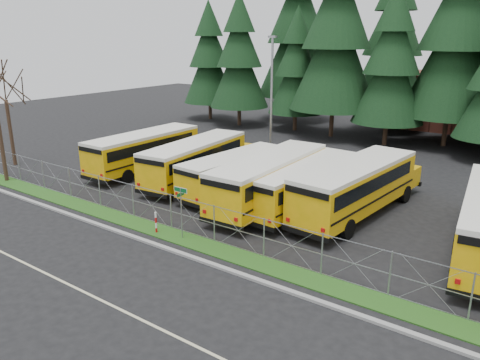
# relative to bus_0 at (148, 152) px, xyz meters

# --- Properties ---
(ground) EXTENTS (120.00, 120.00, 0.00)m
(ground) POSITION_rel_bus_0_xyz_m (13.53, -6.46, -1.51)
(ground) COLOR black
(ground) RESTS_ON ground
(curb) EXTENTS (50.00, 0.25, 0.12)m
(curb) POSITION_rel_bus_0_xyz_m (13.53, -9.56, -1.45)
(curb) COLOR gray
(curb) RESTS_ON ground
(grass_verge) EXTENTS (50.00, 1.40, 0.06)m
(grass_verge) POSITION_rel_bus_0_xyz_m (13.53, -8.16, -1.48)
(grass_verge) COLOR #204814
(grass_verge) RESTS_ON ground
(road_lane_line) EXTENTS (50.00, 0.12, 0.01)m
(road_lane_line) POSITION_rel_bus_0_xyz_m (13.53, -14.46, -1.50)
(road_lane_line) COLOR beige
(road_lane_line) RESTS_ON ground
(chainlink_fence) EXTENTS (44.00, 0.10, 2.00)m
(chainlink_fence) POSITION_rel_bus_0_xyz_m (13.53, -7.46, -0.51)
(chainlink_fence) COLOR #92949A
(chainlink_fence) RESTS_ON ground
(bus_0) EXTENTS (2.77, 11.53, 3.02)m
(bus_0) POSITION_rel_bus_0_xyz_m (0.00, 0.00, 0.00)
(bus_0) COLOR #D6A206
(bus_0) RESTS_ON ground
(bus_2) EXTENTS (3.76, 11.64, 3.00)m
(bus_2) POSITION_rel_bus_0_xyz_m (5.04, 0.13, -0.01)
(bus_2) COLOR #D6A206
(bus_2) RESTS_ON ground
(bus_3) EXTENTS (3.18, 10.32, 2.66)m
(bus_3) POSITION_rel_bus_0_xyz_m (8.78, -0.29, -0.18)
(bus_3) COLOR #D6A206
(bus_3) RESTS_ON ground
(bus_4) EXTENTS (3.18, 12.10, 3.15)m
(bus_4) POSITION_rel_bus_0_xyz_m (12.04, -1.02, 0.07)
(bus_4) COLOR #D6A206
(bus_4) RESTS_ON ground
(bus_5) EXTENTS (3.23, 11.17, 2.89)m
(bus_5) POSITION_rel_bus_0_xyz_m (13.96, -0.38, -0.06)
(bus_5) COLOR #D6A206
(bus_5) RESTS_ON ground
(bus_6) EXTENTS (4.00, 12.37, 3.19)m
(bus_6) POSITION_rel_bus_0_xyz_m (16.98, 0.47, 0.08)
(bus_6) COLOR #D6A206
(bus_6) RESTS_ON ground
(street_sign) EXTENTS (0.84, 0.55, 2.81)m
(street_sign) POSITION_rel_bus_0_xyz_m (10.93, -8.14, 0.52)
(street_sign) COLOR #92949A
(street_sign) RESTS_ON ground
(striped_bollard) EXTENTS (0.11, 0.11, 1.20)m
(striped_bollard) POSITION_rel_bus_0_xyz_m (9.30, -8.40, -0.91)
(striped_bollard) COLOR #B20C0C
(striped_bollard) RESTS_ON ground
(light_standard) EXTENTS (0.70, 0.35, 10.14)m
(light_standard) POSITION_rel_bus_0_xyz_m (5.65, 8.95, 3.99)
(light_standard) COLOR #92949A
(light_standard) RESTS_ON ground
(conifer_0) EXTENTS (6.47, 6.47, 14.31)m
(conifer_0) POSITION_rel_bus_0_xyz_m (-11.20, 21.49, 5.65)
(conifer_0) COLOR black
(conifer_0) RESTS_ON ground
(conifer_1) EXTENTS (6.74, 6.74, 14.92)m
(conifer_1) POSITION_rel_bus_0_xyz_m (-5.56, 19.95, 5.95)
(conifer_1) COLOR black
(conifer_1) RESTS_ON ground
(conifer_2) EXTENTS (5.99, 5.99, 13.25)m
(conifer_2) POSITION_rel_bus_0_xyz_m (1.28, 21.07, 5.12)
(conifer_2) COLOR black
(conifer_2) RESTS_ON ground
(conifer_3) EXTENTS (8.89, 8.89, 19.66)m
(conifer_3) POSITION_rel_bus_0_xyz_m (6.02, 20.34, 8.32)
(conifer_3) COLOR black
(conifer_3) RESTS_ON ground
(conifer_4) EXTENTS (6.73, 6.73, 14.89)m
(conifer_4) POSITION_rel_bus_0_xyz_m (11.96, 19.67, 5.94)
(conifer_4) COLOR black
(conifer_4) RESTS_ON ground
(conifer_5) EXTENTS (8.84, 8.84, 19.56)m
(conifer_5) POSITION_rel_bus_0_xyz_m (16.74, 22.53, 8.27)
(conifer_5) COLOR black
(conifer_5) RESTS_ON ground
(conifer_10) EXTENTS (9.27, 9.27, 20.50)m
(conifer_10) POSITION_rel_bus_0_xyz_m (-2.26, 27.33, 8.74)
(conifer_10) COLOR black
(conifer_10) RESTS_ON ground
(conifer_11) EXTENTS (8.12, 8.12, 17.95)m
(conifer_11) POSITION_rel_bus_0_xyz_m (9.50, 27.01, 7.46)
(conifer_11) COLOR black
(conifer_11) RESTS_ON ground
(bare_tree_1) EXTENTS (5.29, 5.29, 7.55)m
(bare_tree_1) POSITION_rel_bus_0_xyz_m (-10.18, -5.20, 2.27)
(bare_tree_1) COLOR black
(bare_tree_1) RESTS_ON ground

